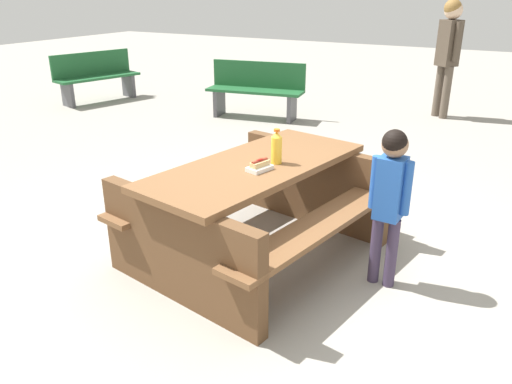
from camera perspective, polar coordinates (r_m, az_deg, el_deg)
ground_plane at (r=3.97m, az=0.00°, el=-7.03°), size 30.00×30.00×0.00m
picnic_table at (r=3.77m, az=0.00°, el=-1.13°), size 2.02×1.70×0.75m
soda_bottle at (r=3.63m, az=2.33°, el=5.03°), size 0.08×0.08×0.25m
hotdog_tray at (r=3.51m, az=0.42°, el=2.93°), size 0.20×0.15×0.08m
child_in_coat at (r=3.41m, az=14.86°, el=0.33°), size 0.18×0.27×1.11m
park_bench_near at (r=8.01m, az=0.02°, el=11.54°), size 0.65×1.55×0.85m
park_bench_mid at (r=9.63m, az=-17.55°, el=12.37°), size 1.55×0.77×0.85m
bystander_adult at (r=8.45m, az=20.87°, el=15.34°), size 0.36×0.36×1.76m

